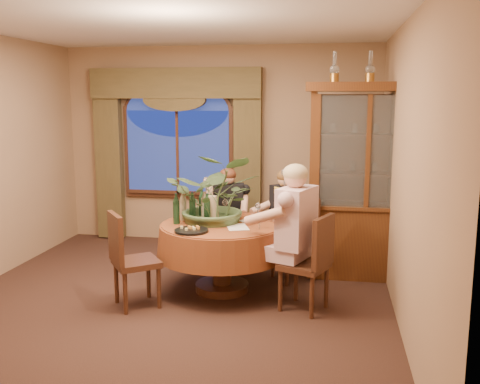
% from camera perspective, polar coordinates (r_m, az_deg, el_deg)
% --- Properties ---
extents(floor, '(5.00, 5.00, 0.00)m').
position_cam_1_polar(floor, '(5.63, -7.55, -11.76)').
color(floor, black).
rests_on(floor, ground).
extents(wall_back, '(4.50, 0.00, 4.50)m').
position_cam_1_polar(wall_back, '(7.68, -2.21, 4.93)').
color(wall_back, '#8E6E51').
rests_on(wall_back, ground).
extents(wall_right, '(0.00, 5.00, 5.00)m').
position_cam_1_polar(wall_right, '(5.07, 17.14, 1.85)').
color(wall_right, '#8E6E51').
rests_on(wall_right, ground).
extents(ceiling, '(5.00, 5.00, 0.00)m').
position_cam_1_polar(ceiling, '(5.28, -8.28, 17.75)').
color(ceiling, white).
rests_on(ceiling, wall_back).
extents(window, '(1.62, 0.10, 1.32)m').
position_cam_1_polar(window, '(7.77, -6.66, 4.19)').
color(window, navy).
rests_on(window, wall_back).
extents(arched_transom, '(1.60, 0.06, 0.44)m').
position_cam_1_polar(arched_transom, '(7.73, -6.78, 9.95)').
color(arched_transom, navy).
rests_on(arched_transom, wall_back).
extents(drapery_left, '(0.38, 0.14, 2.32)m').
position_cam_1_polar(drapery_left, '(8.09, -13.77, 3.35)').
color(drapery_left, '#453B20').
rests_on(drapery_left, floor).
extents(drapery_right, '(0.38, 0.14, 2.32)m').
position_cam_1_polar(drapery_right, '(7.51, 0.82, 3.13)').
color(drapery_right, '#453B20').
rests_on(drapery_right, floor).
extents(swag_valance, '(2.45, 0.16, 0.42)m').
position_cam_1_polar(swag_valance, '(7.65, -6.99, 11.45)').
color(swag_valance, '#453B20').
rests_on(swag_valance, wall_back).
extents(dining_table, '(1.62, 1.62, 0.75)m').
position_cam_1_polar(dining_table, '(5.84, -1.95, -6.96)').
color(dining_table, maroon).
rests_on(dining_table, floor).
extents(china_cabinet, '(1.39, 0.55, 2.25)m').
position_cam_1_polar(china_cabinet, '(6.32, 13.24, 1.06)').
color(china_cabinet, '#3D2112').
rests_on(china_cabinet, floor).
extents(oil_lamp_left, '(0.11, 0.11, 0.34)m').
position_cam_1_polar(oil_lamp_left, '(6.24, 10.05, 13.00)').
color(oil_lamp_left, '#A5722D').
rests_on(oil_lamp_left, china_cabinet).
extents(oil_lamp_center, '(0.11, 0.11, 0.34)m').
position_cam_1_polar(oil_lamp_center, '(6.25, 13.73, 12.86)').
color(oil_lamp_center, '#A5722D').
rests_on(oil_lamp_center, china_cabinet).
extents(oil_lamp_right, '(0.11, 0.11, 0.34)m').
position_cam_1_polar(oil_lamp_right, '(6.29, 17.37, 12.68)').
color(oil_lamp_right, '#A5722D').
rests_on(oil_lamp_right, china_cabinet).
extents(chair_right, '(0.55, 0.55, 0.96)m').
position_cam_1_polar(chair_right, '(5.34, 6.84, -7.50)').
color(chair_right, black).
rests_on(chair_right, floor).
extents(chair_back_right, '(0.58, 0.58, 0.96)m').
position_cam_1_polar(chair_back_right, '(6.19, 5.68, -5.01)').
color(chair_back_right, black).
rests_on(chair_back_right, floor).
extents(chair_back, '(0.46, 0.46, 0.96)m').
position_cam_1_polar(chair_back, '(6.78, -1.07, -3.62)').
color(chair_back, black).
rests_on(chair_back, floor).
extents(chair_front_left, '(0.59, 0.59, 0.96)m').
position_cam_1_polar(chair_front_left, '(5.49, -10.98, -7.11)').
color(chair_front_left, black).
rests_on(chair_front_left, floor).
extents(person_pink, '(0.64, 0.66, 1.46)m').
position_cam_1_polar(person_pink, '(5.32, 6.04, -4.76)').
color(person_pink, '#CFA8AC').
rests_on(person_pink, floor).
extents(person_back, '(0.49, 0.46, 1.24)m').
position_cam_1_polar(person_back, '(6.63, -1.29, -2.70)').
color(person_back, black).
rests_on(person_back, floor).
extents(person_scarf, '(0.62, 0.62, 1.28)m').
position_cam_1_polar(person_scarf, '(6.24, 5.03, -3.35)').
color(person_scarf, black).
rests_on(person_scarf, floor).
extents(stoneware_vase, '(0.15, 0.15, 0.28)m').
position_cam_1_polar(stoneware_vase, '(5.82, -3.00, -1.78)').
color(stoneware_vase, tan).
rests_on(stoneware_vase, dining_table).
extents(centerpiece_plant, '(1.00, 1.11, 0.87)m').
position_cam_1_polar(centerpiece_plant, '(5.74, -2.54, 3.04)').
color(centerpiece_plant, '#3F5833').
rests_on(centerpiece_plant, dining_table).
extents(olive_bowl, '(0.15, 0.15, 0.05)m').
position_cam_1_polar(olive_bowl, '(5.66, -1.76, -3.34)').
color(olive_bowl, '#465229').
rests_on(olive_bowl, dining_table).
extents(cheese_platter, '(0.34, 0.34, 0.02)m').
position_cam_1_polar(cheese_platter, '(5.41, -5.21, -4.14)').
color(cheese_platter, black).
rests_on(cheese_platter, dining_table).
extents(wine_bottle_0, '(0.07, 0.07, 0.33)m').
position_cam_1_polar(wine_bottle_0, '(5.90, -6.08, -1.42)').
color(wine_bottle_0, tan).
rests_on(wine_bottle_0, dining_table).
extents(wine_bottle_1, '(0.07, 0.07, 0.33)m').
position_cam_1_polar(wine_bottle_1, '(5.79, -5.10, -1.62)').
color(wine_bottle_1, black).
rests_on(wine_bottle_1, dining_table).
extents(wine_bottle_2, '(0.07, 0.07, 0.33)m').
position_cam_1_polar(wine_bottle_2, '(5.83, -3.83, -1.54)').
color(wine_bottle_2, tan).
rests_on(wine_bottle_2, dining_table).
extents(wine_bottle_3, '(0.07, 0.07, 0.33)m').
position_cam_1_polar(wine_bottle_3, '(5.73, -6.82, -1.78)').
color(wine_bottle_3, black).
rests_on(wine_bottle_3, dining_table).
extents(wine_bottle_4, '(0.07, 0.07, 0.33)m').
position_cam_1_polar(wine_bottle_4, '(5.70, -3.53, -1.80)').
color(wine_bottle_4, black).
rests_on(wine_bottle_4, dining_table).
extents(wine_bottle_5, '(0.07, 0.07, 0.33)m').
position_cam_1_polar(wine_bottle_5, '(5.97, -4.09, -1.25)').
color(wine_bottle_5, black).
rests_on(wine_bottle_5, dining_table).
extents(tasting_paper_0, '(0.30, 0.35, 0.00)m').
position_cam_1_polar(tasting_paper_0, '(5.57, -0.29, -3.76)').
color(tasting_paper_0, white).
rests_on(tasting_paper_0, dining_table).
extents(tasting_paper_1, '(0.34, 0.37, 0.00)m').
position_cam_1_polar(tasting_paper_1, '(5.88, 1.48, -3.02)').
color(tasting_paper_1, white).
rests_on(tasting_paper_1, dining_table).
extents(wine_glass_person_pink, '(0.07, 0.07, 0.18)m').
position_cam_1_polar(wine_glass_person_pink, '(5.48, 2.10, -3.06)').
color(wine_glass_person_pink, silver).
rests_on(wine_glass_person_pink, dining_table).
extents(wine_glass_person_back, '(0.07, 0.07, 0.18)m').
position_cam_1_polar(wine_glass_person_back, '(6.18, -1.59, -1.56)').
color(wine_glass_person_back, silver).
rests_on(wine_glass_person_back, dining_table).
extents(wine_glass_person_scarf, '(0.07, 0.07, 0.18)m').
position_cam_1_polar(wine_glass_person_scarf, '(5.96, 1.92, -1.99)').
color(wine_glass_person_scarf, silver).
rests_on(wine_glass_person_scarf, dining_table).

